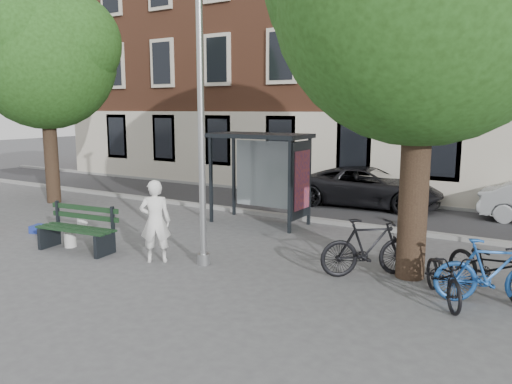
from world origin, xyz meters
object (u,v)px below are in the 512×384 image
at_px(lamppost, 201,135).
at_px(car_dark, 369,187).
at_px(bike_c, 444,276).
at_px(painter, 155,221).
at_px(bench, 78,231).
at_px(bike_d, 369,247).
at_px(bus_shelter, 273,158).
at_px(bike_a, 493,267).
at_px(bike_b, 492,272).

bearing_deg(lamppost, car_dark, 83.92).
distance_m(lamppost, bike_c, 5.38).
relative_size(lamppost, bike_c, 3.48).
bearing_deg(painter, bike_c, 152.05).
height_order(painter, bench, painter).
height_order(painter, bike_d, painter).
xyz_separation_m(bus_shelter, bike_a, (6.12, -2.90, -1.38)).
bearing_deg(painter, bike_b, 153.60).
distance_m(lamppost, bike_a, 6.07).
xyz_separation_m(bus_shelter, bench, (-2.58, -4.78, -1.44)).
bearing_deg(bench, bus_shelter, 55.24).
xyz_separation_m(bike_b, bike_d, (-2.28, 0.32, 0.02)).
bearing_deg(bench, bike_c, 2.01).
xyz_separation_m(bench, bike_d, (6.45, 1.80, 0.11)).
bearing_deg(bike_b, car_dark, 12.15).
distance_m(painter, bike_c, 5.91).
bearing_deg(bench, lamppost, 5.53).
height_order(lamppost, car_dark, lamppost).
height_order(lamppost, bus_shelter, lamppost).
distance_m(bike_a, car_dark, 8.35).
bearing_deg(painter, bench, -28.89).
distance_m(painter, bike_b, 6.66).
bearing_deg(bus_shelter, bench, -118.34).
xyz_separation_m(painter, bench, (-2.18, -0.30, -0.43)).
relative_size(bench, bike_b, 1.09).
relative_size(bike_c, car_dark, 0.36).
relative_size(bus_shelter, bike_d, 1.45).
bearing_deg(bus_shelter, bike_a, -25.34).
relative_size(bike_b, car_dark, 0.39).
relative_size(bus_shelter, bike_a, 1.40).
bearing_deg(bike_b, bike_d, 61.69).
relative_size(lamppost, bench, 2.95).
relative_size(lamppost, bus_shelter, 2.14).
distance_m(lamppost, bus_shelter, 4.24).
bearing_deg(bike_b, lamppost, 77.90).
bearing_deg(car_dark, bike_a, -150.57).
relative_size(lamppost, bike_b, 3.22).
distance_m(bus_shelter, bike_c, 6.67).
bearing_deg(painter, car_dark, -139.03).
xyz_separation_m(lamppost, car_dark, (0.87, 8.14, -2.11)).
distance_m(lamppost, bike_d, 4.09).
relative_size(bike_a, bike_d, 1.04).
height_order(bus_shelter, bike_d, bus_shelter).
bearing_deg(bike_d, car_dark, -19.99).
bearing_deg(bus_shelter, painter, -95.05).
bearing_deg(lamppost, painter, -159.41).
height_order(bike_b, bike_c, bike_b).
relative_size(bus_shelter, car_dark, 0.59).
xyz_separation_m(painter, car_dark, (1.87, 8.52, -0.23)).
bearing_deg(bike_c, bench, 159.26).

